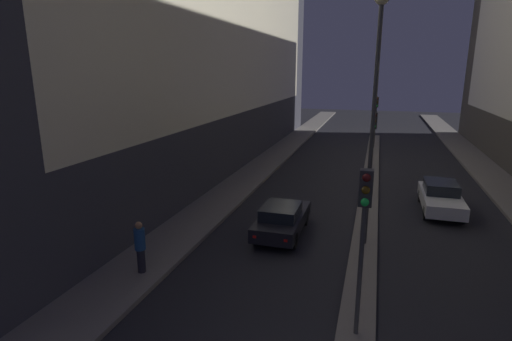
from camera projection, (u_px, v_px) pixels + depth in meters
The scene contains 8 objects.
median_strip at pixel (370, 182), 24.83m from camera, with size 1.00×36.87×0.13m.
traffic_light_near at pixel (364, 217), 9.65m from camera, with size 0.32×0.42×4.43m.
traffic_light_mid at pixel (373, 134), 22.13m from camera, with size 0.32×0.42×4.43m.
traffic_light_far at pixel (376, 110), 34.55m from camera, with size 0.32×0.42×4.43m.
street_lamp at pixel (376, 83), 14.37m from camera, with size 0.52×0.52×9.38m.
car_left_lane at pixel (282, 219), 16.90m from camera, with size 1.74×4.11×1.37m.
car_right_lane at pixel (441, 197), 19.71m from camera, with size 1.76×4.35×1.44m.
pedestrian_on_left_sidewalk at pixel (140, 246), 13.35m from camera, with size 0.36×0.36×1.80m.
Camera 1 is at (0.14, -5.50, 6.86)m, focal length 28.00 mm.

